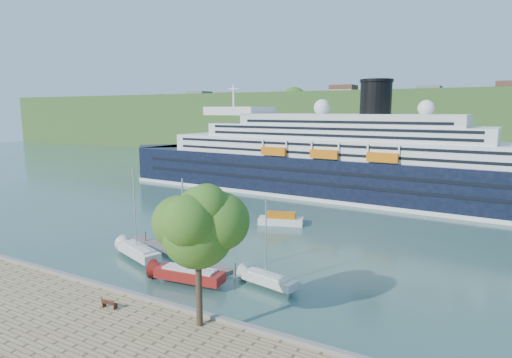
{
  "coord_description": "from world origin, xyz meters",
  "views": [
    {
      "loc": [
        32.03,
        -25.9,
        17.17
      ],
      "look_at": [
        0.7,
        30.0,
        6.82
      ],
      "focal_mm": 30.0,
      "sensor_mm": 36.0,
      "label": 1
    }
  ],
  "objects": [
    {
      "name": "promenade_tree",
      "position": [
        13.44,
        -1.5,
        6.95
      ],
      "size": [
        7.18,
        7.18,
        11.89
      ],
      "primitive_type": null,
      "color": "#30641A",
      "rests_on": "promenade"
    },
    {
      "name": "sailboat_white_near",
      "position": [
        -2.92,
        8.77,
        5.04
      ],
      "size": [
        8.07,
        4.66,
        10.08
      ],
      "primitive_type": null,
      "rotation": [
        0.0,
        0.0,
        -0.34
      ],
      "color": "silver",
      "rests_on": "ground"
    },
    {
      "name": "sailboat_white_far",
      "position": [
        13.87,
        9.16,
        4.13
      ],
      "size": [
        6.62,
        2.94,
        8.26
      ],
      "primitive_type": null,
      "rotation": [
        0.0,
        0.0,
        -0.19
      ],
      "color": "silver",
      "rests_on": "ground"
    },
    {
      "name": "tender_launch",
      "position": [
        4.54,
        30.85,
        0.94
      ],
      "size": [
        7.17,
        4.34,
        1.87
      ],
      "primitive_type": null,
      "rotation": [
        0.0,
        0.0,
        0.32
      ],
      "color": "#CF680C",
      "rests_on": "ground"
    },
    {
      "name": "park_bench",
      "position": [
        5.25,
        -2.86,
        1.44
      ],
      "size": [
        1.44,
        0.75,
        0.88
      ],
      "primitive_type": null,
      "rotation": [
        0.0,
        0.0,
        0.14
      ],
      "color": "#4B2215",
      "rests_on": "promenade"
    },
    {
      "name": "ground",
      "position": [
        0.0,
        0.0,
        0.0
      ],
      "size": [
        400.0,
        400.0,
        0.0
      ],
      "primitive_type": "plane",
      "color": "#2C4E46",
      "rests_on": "ground"
    },
    {
      "name": "far_hillside",
      "position": [
        0.0,
        145.0,
        12.0
      ],
      "size": [
        400.0,
        50.0,
        24.0
      ],
      "primitive_type": "cube",
      "color": "#2C5220",
      "rests_on": "ground"
    },
    {
      "name": "cruise_ship",
      "position": [
        1.29,
        55.89,
        11.44
      ],
      "size": [
        102.47,
        19.45,
        22.88
      ],
      "primitive_type": null,
      "rotation": [
        0.0,
        0.0,
        -0.05
      ],
      "color": "black",
      "rests_on": "ground"
    },
    {
      "name": "sailboat_red",
      "position": [
        6.58,
        6.02,
        5.09
      ],
      "size": [
        8.09,
        3.12,
        10.19
      ],
      "primitive_type": null,
      "rotation": [
        0.0,
        0.0,
        0.12
      ],
      "color": "maroon",
      "rests_on": "ground"
    },
    {
      "name": "floating_pontoon",
      "position": [
        -0.59,
        12.2,
        0.21
      ],
      "size": [
        18.89,
        6.83,
        0.42
      ],
      "primitive_type": null,
      "rotation": [
        0.0,
        0.0,
        -0.25
      ],
      "color": "slate",
      "rests_on": "ground"
    },
    {
      "name": "quay_coping",
      "position": [
        0.0,
        -0.2,
        1.15
      ],
      "size": [
        220.0,
        0.5,
        0.3
      ],
      "primitive_type": "cube",
      "color": "slate",
      "rests_on": "promenade"
    }
  ]
}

